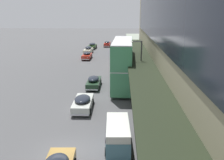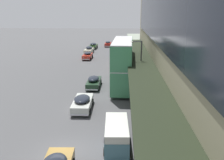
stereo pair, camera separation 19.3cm
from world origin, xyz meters
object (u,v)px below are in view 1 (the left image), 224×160
object	(u,v)px
sedan_trailing_mid	(83,103)
vw_van	(118,133)
street_lamp	(140,62)
sedan_oncoming_rear	(87,56)
transit_bus_kerbside_front	(119,59)
sedan_second_near	(107,44)
transit_bus_kerbside_rear	(120,45)
fire_hydrant	(140,92)
sedan_lead_mid	(94,82)
sedan_second_mid	(88,50)
sedan_oncoming_front	(92,46)
pedestrian_at_kerb	(152,101)
transit_bus_kerbside_far	(122,63)

from	to	relation	value
sedan_trailing_mid	vw_van	distance (m)	8.11
sedan_trailing_mid	street_lamp	bearing A→B (deg)	43.06
sedan_oncoming_rear	transit_bus_kerbside_front	bearing A→B (deg)	-50.52
sedan_second_near	sedan_oncoming_rear	xyz separation A→B (m)	(-3.23, -18.53, 0.00)
transit_bus_kerbside_rear	street_lamp	size ratio (longest dim) A/B	1.72
sedan_trailing_mid	vw_van	size ratio (longest dim) A/B	1.04
fire_hydrant	sedan_lead_mid	bearing A→B (deg)	151.13
street_lamp	transit_bus_kerbside_front	bearing A→B (deg)	101.46
transit_bus_kerbside_front	sedan_oncoming_rear	distance (m)	10.83
sedan_second_mid	vw_van	size ratio (longest dim) A/B	1.08
transit_bus_kerbside_front	sedan_oncoming_front	distance (m)	23.59
sedan_trailing_mid	sedan_second_mid	bearing A→B (deg)	96.44
pedestrian_at_kerb	sedan_second_mid	bearing A→B (deg)	107.71
transit_bus_kerbside_front	sedan_trailing_mid	distance (m)	19.30
transit_bus_kerbside_front	transit_bus_kerbside_rear	bearing A→B (deg)	89.91
sedan_second_mid	sedan_oncoming_front	bearing A→B (deg)	88.50
fire_hydrant	sedan_oncoming_front	bearing A→B (deg)	105.18
sedan_second_mid	vw_van	distance (m)	42.27
sedan_lead_mid	fire_hydrant	world-z (taller)	sedan_lead_mid
sedan_lead_mid	vw_van	bearing A→B (deg)	-76.86
transit_bus_kerbside_front	transit_bus_kerbside_far	size ratio (longest dim) A/B	0.99
transit_bus_kerbside_front	sedan_oncoming_rear	world-z (taller)	transit_bus_kerbside_front
transit_bus_kerbside_rear	pedestrian_at_kerb	distance (m)	37.15
sedan_oncoming_rear	vw_van	xyz separation A→B (m)	(7.02, -34.42, 0.35)
sedan_second_mid	sedan_lead_mid	world-z (taller)	sedan_second_mid
sedan_second_mid	pedestrian_at_kerb	bearing A→B (deg)	-72.29
sedan_oncoming_rear	sedan_second_mid	size ratio (longest dim) A/B	0.91
sedan_oncoming_rear	vw_van	world-z (taller)	vw_van
sedan_second_near	street_lamp	distance (m)	40.54
transit_bus_kerbside_far	sedan_second_near	xyz separation A→B (m)	(-4.15, 38.07, -2.69)
transit_bus_kerbside_rear	sedan_oncoming_rear	bearing A→B (deg)	-126.35
sedan_oncoming_rear	sedan_oncoming_front	size ratio (longest dim) A/B	0.94
pedestrian_at_kerb	street_lamp	world-z (taller)	street_lamp
transit_bus_kerbside_rear	transit_bus_kerbside_far	world-z (taller)	transit_bus_kerbside_far
sedan_second_near	transit_bus_kerbside_far	bearing A→B (deg)	-83.77
transit_bus_kerbside_rear	sedan_second_near	size ratio (longest dim) A/B	2.27
sedan_second_near	pedestrian_at_kerb	xyz separation A→B (m)	(7.23, -46.16, 0.43)
sedan_trailing_mid	pedestrian_at_kerb	distance (m)	7.25
sedan_oncoming_front	transit_bus_kerbside_rear	bearing A→B (deg)	-32.85
transit_bus_kerbside_front	sedan_oncoming_front	world-z (taller)	transit_bus_kerbside_front
sedan_oncoming_rear	sedan_lead_mid	world-z (taller)	sedan_lead_mid
transit_bus_kerbside_rear	vw_van	distance (m)	43.77
transit_bus_kerbside_far	sedan_trailing_mid	world-z (taller)	transit_bus_kerbside_far
sedan_second_mid	fire_hydrant	world-z (taller)	sedan_second_mid
sedan_oncoming_front	street_lamp	world-z (taller)	street_lamp
transit_bus_kerbside_far	vw_van	bearing A→B (deg)	-91.42
sedan_oncoming_rear	street_lamp	xyz separation A→B (m)	(9.50, -21.40, 3.16)
street_lamp	pedestrian_at_kerb	bearing A→B (deg)	-81.26
transit_bus_kerbside_far	sedan_trailing_mid	bearing A→B (deg)	-118.27
pedestrian_at_kerb	fire_hydrant	xyz separation A→B (m)	(-0.90, 4.76, -0.69)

